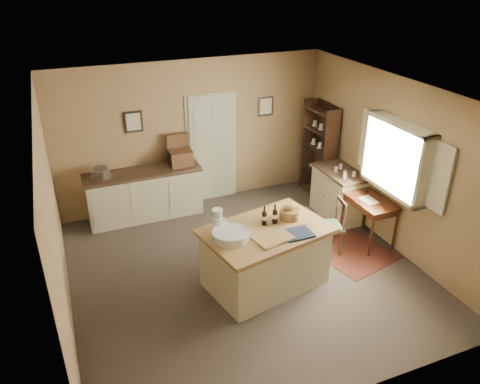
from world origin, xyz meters
The scene contains 16 objects.
ground centered at (0.00, 0.00, 0.00)m, with size 5.00×5.00×0.00m, color #50453D.
wall_back centered at (0.00, 2.50, 1.35)m, with size 5.00×0.10×2.70m, color olive.
wall_front centered at (0.00, -2.50, 1.35)m, with size 5.00×0.10×2.70m, color olive.
wall_left centered at (-2.50, 0.00, 1.35)m, with size 0.10×5.00×2.70m, color olive.
wall_right centered at (2.50, 0.00, 1.35)m, with size 0.10×5.00×2.70m, color olive.
ceiling centered at (0.00, 0.00, 2.70)m, with size 5.00×5.00×0.00m, color silver.
door centered at (0.35, 2.47, 1.05)m, with size 0.97×0.06×2.11m, color #B1B99A.
framed_prints centered at (0.20, 2.48, 1.72)m, with size 2.82×0.02×0.38m.
window centered at (2.42, -0.20, 1.55)m, with size 0.25×1.99×1.12m.
work_island centered at (0.15, -0.39, 0.48)m, with size 1.90×1.44×1.20m.
sideboard centered at (-1.02, 2.20, 0.48)m, with size 2.04×0.58×1.18m.
rug centered at (1.75, 0.02, 0.00)m, with size 1.10×1.60×0.01m, color #512115.
writing_desk centered at (2.20, 0.02, 0.67)m, with size 0.53×0.88×0.82m.
desk_chair centered at (1.42, -0.01, 0.45)m, with size 0.42×0.42×0.89m, color black, non-canonical shape.
right_cabinet centered at (2.20, 0.92, 0.46)m, with size 0.58×1.04×0.99m.
shelving_unit centered at (2.35, 1.83, 0.92)m, with size 0.31×0.83×1.84m.
Camera 1 is at (-2.24, -5.35, 4.24)m, focal length 35.00 mm.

